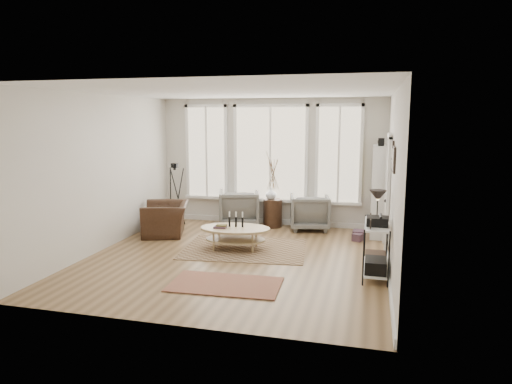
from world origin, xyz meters
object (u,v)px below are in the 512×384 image
(coffee_table, at_px, (235,232))
(side_table, at_px, (273,190))
(armchair_right, at_px, (309,212))
(bookcase, at_px, (379,191))
(low_shelf, at_px, (376,243))
(armchair_left, at_px, (239,208))
(accent_chair, at_px, (166,219))

(coffee_table, bearing_deg, side_table, 80.90)
(armchair_right, relative_size, side_table, 0.48)
(bookcase, xyz_separation_m, low_shelf, (-0.06, -2.52, -0.44))
(low_shelf, height_order, armchair_right, low_shelf)
(bookcase, height_order, armchair_right, bookcase)
(bookcase, bearing_deg, coffee_table, -146.90)
(coffee_table, height_order, armchair_right, armchair_right)
(low_shelf, xyz_separation_m, armchair_left, (-3.04, 2.69, -0.10))
(armchair_right, height_order, accent_chair, armchair_right)
(coffee_table, xyz_separation_m, armchair_left, (-0.47, 1.89, 0.09))
(bookcase, distance_m, side_table, 2.33)
(accent_chair, bearing_deg, side_table, 102.17)
(armchair_right, bearing_deg, coffee_table, 47.05)
(armchair_left, distance_m, accent_chair, 1.74)
(side_table, bearing_deg, accent_chair, -148.83)
(low_shelf, relative_size, coffee_table, 0.94)
(bookcase, relative_size, armchair_left, 2.27)
(coffee_table, xyz_separation_m, side_table, (0.31, 1.94, 0.53))
(bookcase, height_order, armchair_left, bookcase)
(armchair_right, height_order, side_table, side_table)
(low_shelf, height_order, armchair_left, low_shelf)
(low_shelf, distance_m, armchair_left, 4.07)
(low_shelf, relative_size, armchair_right, 1.51)
(low_shelf, bearing_deg, accent_chair, 160.78)
(bookcase, relative_size, coffee_table, 1.48)
(coffee_table, relative_size, armchair_right, 1.61)
(side_table, relative_size, accent_chair, 1.70)
(armchair_left, height_order, armchair_right, armchair_left)
(bookcase, height_order, side_table, bookcase)
(low_shelf, bearing_deg, side_table, 129.46)
(low_shelf, relative_size, armchair_left, 1.44)
(accent_chair, bearing_deg, bookcase, 84.10)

